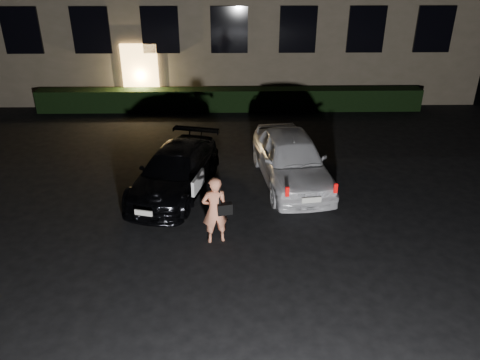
{
  "coord_description": "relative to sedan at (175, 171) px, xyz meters",
  "views": [
    {
      "loc": [
        0.07,
        -7.37,
        5.87
      ],
      "look_at": [
        0.24,
        2.0,
        1.15
      ],
      "focal_mm": 35.0,
      "sensor_mm": 36.0,
      "label": 1
    }
  ],
  "objects": [
    {
      "name": "sedan",
      "position": [
        0.0,
        0.0,
        0.0
      ],
      "size": [
        2.53,
        4.23,
        1.15
      ],
      "rotation": [
        0.0,
        0.0,
        -0.25
      ],
      "color": "black",
      "rests_on": "ground"
    },
    {
      "name": "ground",
      "position": [
        1.43,
        -3.68,
        -0.57
      ],
      "size": [
        80.0,
        80.0,
        0.0
      ],
      "primitive_type": "plane",
      "color": "black",
      "rests_on": "ground"
    },
    {
      "name": "man",
      "position": [
        1.12,
        -2.37,
        0.21
      ],
      "size": [
        0.71,
        0.5,
        1.56
      ],
      "rotation": [
        0.0,
        0.0,
        3.38
      ],
      "color": "#D77F5C",
      "rests_on": "ground"
    },
    {
      "name": "hatch",
      "position": [
        3.09,
        0.48,
        0.12
      ],
      "size": [
        2.15,
        4.28,
        1.4
      ],
      "rotation": [
        0.0,
        0.0,
        0.13
      ],
      "color": "white",
      "rests_on": "ground"
    },
    {
      "name": "hedge",
      "position": [
        1.43,
        6.82,
        -0.15
      ],
      "size": [
        15.0,
        0.7,
        0.85
      ],
      "primitive_type": "cube",
      "color": "black",
      "rests_on": "ground"
    }
  ]
}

